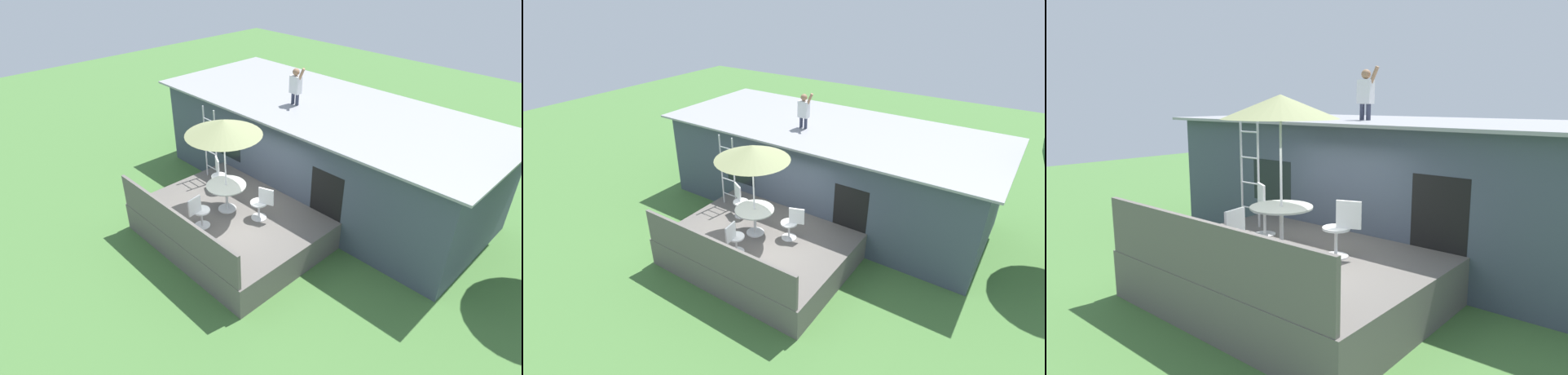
{
  "view_description": "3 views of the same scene",
  "coord_description": "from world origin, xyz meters",
  "views": [
    {
      "loc": [
        7.32,
        -6.13,
        7.27
      ],
      "look_at": [
        0.45,
        0.56,
        1.5
      ],
      "focal_mm": 29.97,
      "sensor_mm": 36.0,
      "label": 1
    },
    {
      "loc": [
        5.52,
        -7.04,
        6.9
      ],
      "look_at": [
        -0.1,
        1.18,
        1.69
      ],
      "focal_mm": 27.5,
      "sensor_mm": 36.0,
      "label": 2
    },
    {
      "loc": [
        4.97,
        -5.47,
        3.24
      ],
      "look_at": [
        -0.46,
        0.9,
        1.69
      ],
      "focal_mm": 32.41,
      "sensor_mm": 36.0,
      "label": 3
    }
  ],
  "objects": [
    {
      "name": "patio_chair_near",
      "position": [
        -0.06,
        -1.06,
        1.26
      ],
      "size": [
        0.44,
        0.62,
        0.92
      ],
      "rotation": [
        0.0,
        0.0,
        1.71
      ],
      "color": "silver",
      "rests_on": "deck"
    },
    {
      "name": "patio_chair_right",
      "position": [
        0.74,
        0.3,
        1.26
      ],
      "size": [
        0.6,
        0.44,
        0.92
      ],
      "rotation": [
        0.0,
        0.0,
        -2.79
      ],
      "color": "silver",
      "rests_on": "deck"
    },
    {
      "name": "deck_railing",
      "position": [
        0.0,
        -1.82,
        1.25
      ],
      "size": [
        4.55,
        0.08,
        0.9
      ],
      "primitive_type": "cube",
      "color": "#605B56",
      "rests_on": "deck"
    },
    {
      "name": "deck",
      "position": [
        0.0,
        0.0,
        0.4
      ],
      "size": [
        4.65,
        3.74,
        0.8
      ],
      "primitive_type": "cube",
      "color": "#605B56",
      "rests_on": "ground"
    },
    {
      "name": "ground_plane",
      "position": [
        0.0,
        0.0,
        0.0
      ],
      "size": [
        40.0,
        40.0,
        0.0
      ],
      "primitive_type": "plane",
      "color": "#477538"
    },
    {
      "name": "patio_table",
      "position": [
        -0.21,
        -0.05,
        1.39
      ],
      "size": [
        1.04,
        1.04,
        0.74
      ],
      "color": "silver",
      "rests_on": "deck"
    },
    {
      "name": "person_figure",
      "position": [
        -0.6,
        2.97,
        3.44
      ],
      "size": [
        0.47,
        0.2,
        1.11
      ],
      "color": "#33384C",
      "rests_on": "house"
    },
    {
      "name": "patio_umbrella",
      "position": [
        -0.21,
        -0.05,
        3.15
      ],
      "size": [
        1.9,
        1.9,
        2.54
      ],
      "color": "silver",
      "rests_on": "deck"
    },
    {
      "name": "patio_chair_left",
      "position": [
        -1.14,
        0.45,
        1.26
      ],
      "size": [
        0.58,
        0.44,
        0.92
      ],
      "rotation": [
        0.0,
        0.0,
        -0.49
      ],
      "color": "silver",
      "rests_on": "deck"
    },
    {
      "name": "step_ladder",
      "position": [
        -1.78,
        0.72,
        1.9
      ],
      "size": [
        0.52,
        0.04,
        2.2
      ],
      "color": "silver",
      "rests_on": "deck"
    },
    {
      "name": "house",
      "position": [
        0.0,
        3.6,
        1.42
      ],
      "size": [
        10.5,
        4.5,
        2.83
      ],
      "color": "#424C5B",
      "rests_on": "ground"
    }
  ]
}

